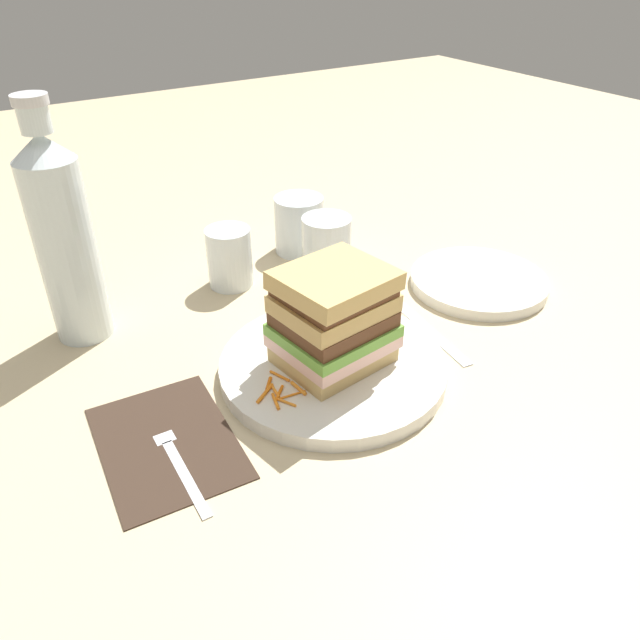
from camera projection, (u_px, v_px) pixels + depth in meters
ground_plane at (336, 371)px, 0.72m from camera, size 3.00×3.00×0.00m
main_plate at (334, 367)px, 0.71m from camera, size 0.26×0.26×0.02m
sandwich at (335, 319)px, 0.67m from camera, size 0.14×0.12×0.12m
carrot_shred_0 at (298, 388)px, 0.66m from camera, size 0.01×0.03×0.00m
carrot_shred_1 at (279, 394)px, 0.66m from camera, size 0.02×0.02×0.00m
carrot_shred_2 at (265, 393)px, 0.66m from camera, size 0.03×0.02×0.00m
carrot_shred_3 at (276, 401)px, 0.64m from camera, size 0.01×0.03×0.00m
carrot_shred_4 at (284, 402)px, 0.64m from camera, size 0.02×0.03×0.00m
carrot_shred_5 at (280, 376)px, 0.68m from camera, size 0.01×0.03×0.00m
carrot_shred_6 at (276, 392)px, 0.66m from camera, size 0.01×0.02×0.00m
carrot_shred_7 at (271, 385)px, 0.67m from camera, size 0.02×0.02×0.00m
carrot_shred_8 at (292, 395)px, 0.65m from camera, size 0.03×0.01×0.00m
carrot_shred_9 at (373, 343)px, 0.73m from camera, size 0.01×0.02×0.00m
carrot_shred_10 at (375, 337)px, 0.75m from camera, size 0.02×0.01×0.00m
carrot_shred_11 at (383, 327)px, 0.76m from camera, size 0.03×0.02×0.00m
carrot_shred_12 at (388, 336)px, 0.75m from camera, size 0.01×0.02×0.00m
carrot_shred_13 at (374, 333)px, 0.75m from camera, size 0.02×0.01×0.00m
napkin_dark at (167, 442)px, 0.62m from camera, size 0.14×0.19×0.00m
fork at (174, 453)px, 0.60m from camera, size 0.02×0.17×0.00m
knife at (425, 326)px, 0.80m from camera, size 0.04×0.20×0.00m
juice_glass at (326, 252)px, 0.88m from camera, size 0.07×0.07×0.10m
water_bottle at (64, 238)px, 0.72m from camera, size 0.07×0.07×0.29m
empty_tumbler_0 at (230, 257)px, 0.87m from camera, size 0.06×0.06×0.09m
empty_tumbler_1 at (299, 225)px, 0.96m from camera, size 0.08×0.08×0.09m
side_plate at (478, 281)px, 0.89m from camera, size 0.19×0.19×0.02m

